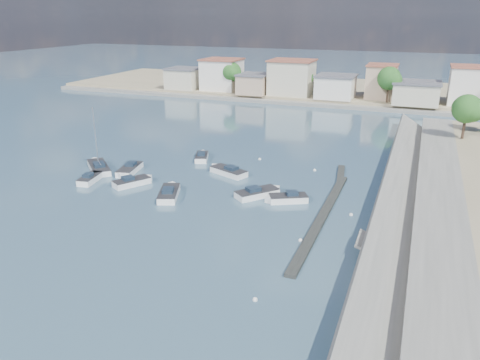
# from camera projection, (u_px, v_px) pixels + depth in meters

# --- Properties ---
(ground) EXTENTS (400.00, 400.00, 0.00)m
(ground) POSITION_uv_depth(u_px,v_px,m) (318.00, 142.00, 78.43)
(ground) COLOR #2C4158
(ground) RESTS_ON ground
(seawall_walkway) EXTENTS (5.00, 90.00, 1.80)m
(seawall_walkway) POSITION_uv_depth(u_px,v_px,m) (440.00, 215.00, 48.14)
(seawall_walkway) COLOR slate
(seawall_walkway) RESTS_ON ground
(breakwater) EXTENTS (2.00, 31.02, 0.35)m
(breakwater) POSITION_uv_depth(u_px,v_px,m) (327.00, 207.00, 52.08)
(breakwater) COLOR black
(breakwater) RESTS_ON ground
(far_shore_land) EXTENTS (160.00, 40.00, 1.40)m
(far_shore_land) POSITION_uv_depth(u_px,v_px,m) (361.00, 92.00, 123.77)
(far_shore_land) COLOR gray
(far_shore_land) RESTS_ON ground
(far_shore_quay) EXTENTS (160.00, 2.50, 0.80)m
(far_shore_quay) POSITION_uv_depth(u_px,v_px,m) (348.00, 107.00, 105.47)
(far_shore_quay) COLOR slate
(far_shore_quay) RESTS_ON ground
(far_town) EXTENTS (113.01, 12.80, 8.35)m
(far_town) POSITION_uv_depth(u_px,v_px,m) (402.00, 86.00, 105.46)
(far_town) COLOR beige
(far_town) RESTS_ON far_shore_land
(shore_trees) EXTENTS (74.56, 38.32, 7.92)m
(shore_trees) POSITION_uv_depth(u_px,v_px,m) (388.00, 85.00, 98.11)
(shore_trees) COLOR #38281E
(shore_trees) RESTS_ON ground
(motorboat_a) EXTENTS (3.84, 5.85, 1.48)m
(motorboat_a) POSITION_uv_depth(u_px,v_px,m) (169.00, 193.00, 55.40)
(motorboat_a) COLOR white
(motorboat_a) RESTS_ON ground
(motorboat_b) EXTENTS (3.95, 4.90, 1.48)m
(motorboat_b) POSITION_uv_depth(u_px,v_px,m) (134.00, 182.00, 59.00)
(motorboat_b) COLOR white
(motorboat_b) RESTS_ON ground
(motorboat_c) EXTENTS (5.88, 3.92, 1.48)m
(motorboat_c) POSITION_uv_depth(u_px,v_px,m) (227.00, 171.00, 62.94)
(motorboat_c) COLOR white
(motorboat_c) RESTS_ON ground
(motorboat_d) EXTENTS (4.77, 3.59, 1.48)m
(motorboat_d) POSITION_uv_depth(u_px,v_px,m) (286.00, 199.00, 53.71)
(motorboat_d) COLOR white
(motorboat_d) RESTS_ON ground
(motorboat_e) EXTENTS (2.35, 4.71, 1.48)m
(motorboat_e) POSITION_uv_depth(u_px,v_px,m) (91.00, 178.00, 60.25)
(motorboat_e) COLOR white
(motorboat_e) RESTS_ON ground
(motorboat_f) EXTENTS (3.05, 4.68, 1.48)m
(motorboat_f) POSITION_uv_depth(u_px,v_px,m) (202.00, 157.00, 69.22)
(motorboat_f) COLOR white
(motorboat_f) RESTS_ON ground
(motorboat_g) EXTENTS (2.99, 5.87, 1.48)m
(motorboat_g) POSITION_uv_depth(u_px,v_px,m) (129.00, 170.00, 63.38)
(motorboat_g) COLOR white
(motorboat_g) RESTS_ON ground
(motorboat_h) EXTENTS (4.89, 5.30, 1.48)m
(motorboat_h) POSITION_uv_depth(u_px,v_px,m) (259.00, 193.00, 55.38)
(motorboat_h) COLOR white
(motorboat_h) RESTS_ON ground
(sailboat) EXTENTS (6.31, 6.17, 9.00)m
(sailboat) POSITION_uv_depth(u_px,v_px,m) (98.00, 167.00, 64.62)
(sailboat) COLOR white
(sailboat) RESTS_ON ground
(mooring_buoys) EXTENTS (19.41, 34.50, 0.41)m
(mooring_buoys) POSITION_uv_depth(u_px,v_px,m) (315.00, 200.00, 54.15)
(mooring_buoys) COLOR white
(mooring_buoys) RESTS_ON ground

